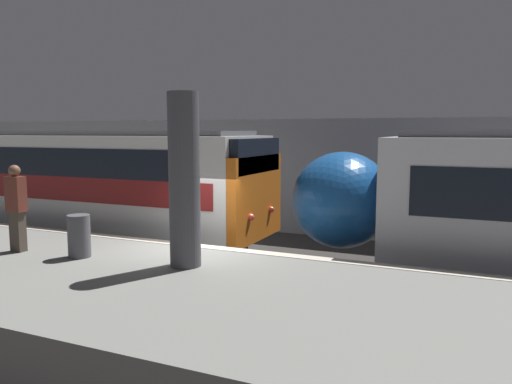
{
  "coord_description": "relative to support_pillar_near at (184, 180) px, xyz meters",
  "views": [
    {
      "loc": [
        5.51,
        -9.41,
        3.64
      ],
      "look_at": [
        0.9,
        1.01,
        2.24
      ],
      "focal_mm": 35.0,
      "sensor_mm": 36.0,
      "label": 1
    }
  ],
  "objects": [
    {
      "name": "trash_bin",
      "position": [
        -2.29,
        -0.3,
        -1.18
      ],
      "size": [
        0.44,
        0.44,
        0.85
      ],
      "color": "#4C4C51",
      "rests_on": "platform"
    },
    {
      "name": "support_pillar_near",
      "position": [
        0.0,
        0.0,
        0.0
      ],
      "size": [
        0.57,
        0.57,
        3.21
      ],
      "color": "#47474C",
      "rests_on": "platform"
    },
    {
      "name": "person_waiting",
      "position": [
        -3.79,
        -0.45,
        -0.64
      ],
      "size": [
        0.38,
        0.24,
        1.81
      ],
      "color": "#473D33",
      "rests_on": "platform"
    },
    {
      "name": "station_rear_barrier",
      "position": [
        -0.64,
        8.78,
        -0.71
      ],
      "size": [
        50.0,
        0.15,
        4.05
      ],
      "color": "gray",
      "rests_on": "ground"
    },
    {
      "name": "platform",
      "position": [
        -0.64,
        -0.93,
        -2.17
      ],
      "size": [
        40.0,
        5.13,
        1.14
      ],
      "color": "slate",
      "rests_on": "ground"
    },
    {
      "name": "ground_plane",
      "position": [
        -0.64,
        1.64,
        -2.74
      ],
      "size": [
        120.0,
        120.0,
        0.0
      ],
      "primitive_type": "plane",
      "color": "#33302D"
    },
    {
      "name": "train_boxy",
      "position": [
        -8.96,
        4.15,
        -0.86
      ],
      "size": [
        17.45,
        3.03,
        3.64
      ],
      "color": "black",
      "rests_on": "ground"
    }
  ]
}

